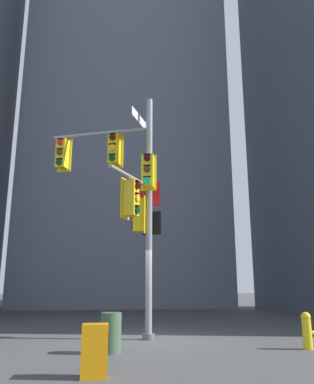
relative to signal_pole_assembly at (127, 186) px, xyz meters
name	(u,v)px	position (x,y,z in m)	size (l,w,h in m)	color
ground	(148,340)	(0.69, -0.05, -4.46)	(120.00, 120.00, 0.00)	#474749
building_mid_block	(123,138)	(0.73, 20.66, 9.68)	(14.58, 14.58, 28.28)	slate
signal_pole_assembly	(127,186)	(0.00, 0.00, 0.00)	(3.52, 3.49, 7.39)	gray
fire_hydrant	(307,330)	(4.31, -2.24, -4.01)	(0.33, 0.23, 0.86)	yellow
newspaper_box	(95,350)	(-0.72, -4.51, -4.03)	(0.45, 0.36, 0.86)	orange
trash_bin	(111,333)	(-0.41, -2.18, -4.02)	(0.47, 0.47, 0.88)	#3F593F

